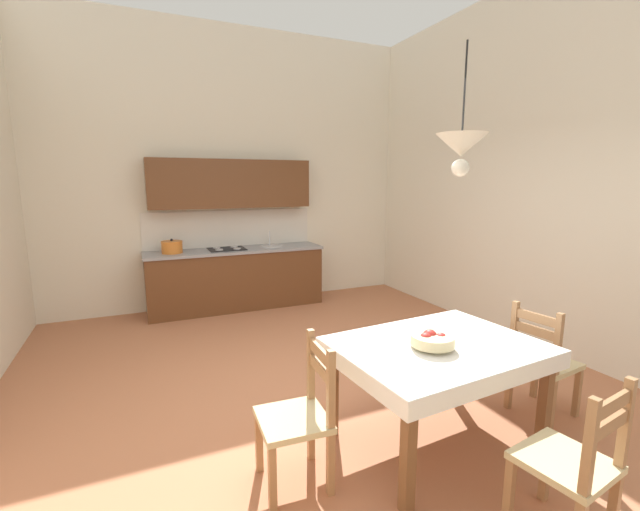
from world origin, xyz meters
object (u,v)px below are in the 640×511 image
object	(u,v)px
kitchen_cabinetry	(235,251)
dining_chair_tv_side	(299,417)
dining_table	(437,359)
pendant_lamp	(461,147)
fruit_bowl	(432,340)
dining_chair_camera_side	(573,464)
dining_chair_window_side	(542,363)

from	to	relation	value
kitchen_cabinetry	dining_chair_tv_side	size ratio (longest dim) A/B	2.77
dining_table	pendant_lamp	bearing A→B (deg)	-94.18
dining_chair_tv_side	fruit_bowl	size ratio (longest dim) A/B	3.10
dining_chair_camera_side	dining_table	bearing A→B (deg)	94.65
dining_table	dining_chair_camera_side	xyz separation A→B (m)	(0.08, -0.98, -0.19)
dining_table	dining_chair_window_side	size ratio (longest dim) A/B	1.60
dining_chair_window_side	dining_chair_camera_side	world-z (taller)	same
kitchen_cabinetry	dining_table	world-z (taller)	kitchen_cabinetry
dining_table	dining_chair_camera_side	size ratio (longest dim) A/B	1.60
kitchen_cabinetry	dining_chair_camera_side	xyz separation A→B (m)	(0.65, -4.90, -0.41)
dining_chair_camera_side	dining_chair_tv_side	distance (m)	1.50
dining_chair_window_side	fruit_bowl	distance (m)	1.18
dining_chair_window_side	fruit_bowl	bearing A→B (deg)	179.56
kitchen_cabinetry	dining_chair_camera_side	size ratio (longest dim) A/B	2.77
dining_table	dining_chair_camera_side	world-z (taller)	dining_chair_camera_side
dining_chair_window_side	dining_chair_tv_side	world-z (taller)	same
dining_chair_camera_side	dining_chair_tv_side	size ratio (longest dim) A/B	1.00
dining_chair_window_side	pendant_lamp	xyz separation A→B (m)	(-1.04, -0.08, 1.66)
kitchen_cabinetry	dining_chair_window_side	bearing A→B (deg)	-68.13
dining_table	fruit_bowl	distance (m)	0.20
dining_chair_tv_side	fruit_bowl	xyz separation A→B (m)	(0.96, -0.06, 0.37)
kitchen_cabinetry	dining_chair_window_side	world-z (taller)	kitchen_cabinetry
kitchen_cabinetry	fruit_bowl	size ratio (longest dim) A/B	8.57
kitchen_cabinetry	dining_chair_window_side	xyz separation A→B (m)	(1.60, -3.97, -0.41)
dining_table	dining_chair_window_side	xyz separation A→B (m)	(1.03, -0.05, -0.19)
dining_chair_window_side	dining_chair_camera_side	xyz separation A→B (m)	(-0.95, -0.93, 0.00)
dining_chair_tv_side	dining_chair_window_side	bearing A→B (deg)	-1.78
dining_chair_window_side	pendant_lamp	size ratio (longest dim) A/B	1.16
kitchen_cabinetry	dining_table	size ratio (longest dim) A/B	1.73
kitchen_cabinetry	dining_table	bearing A→B (deg)	-81.74
dining_chair_camera_side	kitchen_cabinetry	bearing A→B (deg)	97.54
fruit_bowl	dining_chair_tv_side	bearing A→B (deg)	176.67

